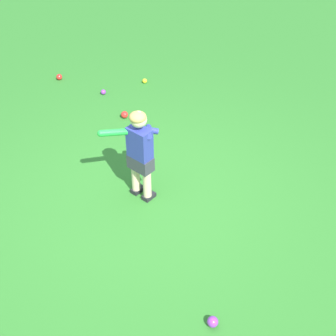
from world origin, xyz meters
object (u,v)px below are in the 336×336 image
object	(u,v)px
child_batter	(139,148)
play_ball_center_lawn	(145,81)
play_ball_far_right	(125,115)
play_ball_near_batter	(213,322)
play_ball_far_left	(103,92)
play_ball_by_bucket	(59,77)

from	to	relation	value
child_batter	play_ball_center_lawn	bearing A→B (deg)	-163.24
child_batter	play_ball_far_right	bearing A→B (deg)	-154.04
play_ball_near_batter	play_ball_center_lawn	bearing A→B (deg)	-155.02
play_ball_far_left	play_ball_far_right	world-z (taller)	play_ball_far_right
play_ball_by_bucket	play_ball_center_lawn	distance (m)	1.37
play_ball_near_batter	play_ball_far_right	xyz separation A→B (m)	(-2.90, -1.80, 0.00)
play_ball_far_left	play_ball_far_right	bearing A→B (deg)	44.21
play_ball_near_batter	play_ball_far_left	world-z (taller)	play_ball_near_batter
play_ball_far_left	play_ball_center_lawn	bearing A→B (deg)	135.98
play_ball_near_batter	play_ball_by_bucket	size ratio (longest dim) A/B	1.01
play_ball_center_lawn	child_batter	bearing A→B (deg)	16.76
play_ball_far_right	play_ball_center_lawn	bearing A→B (deg)	-177.76
play_ball_near_batter	play_ball_far_left	bearing A→B (deg)	-145.87
child_batter	play_ball_far_left	size ratio (longest dim) A/B	13.93
child_batter	play_ball_center_lawn	distance (m)	2.73
child_batter	play_ball_by_bucket	distance (m)	3.18
play_ball_near_batter	play_ball_center_lawn	world-z (taller)	play_ball_near_batter
play_ball_by_bucket	play_ball_far_right	bearing A→B (deg)	59.70
play_ball_near_batter	play_ball_far_left	size ratio (longest dim) A/B	1.23
play_ball_near_batter	play_ball_center_lawn	distance (m)	4.36
play_ball_far_left	play_ball_center_lawn	world-z (taller)	play_ball_far_left
play_ball_by_bucket	play_ball_near_batter	bearing A→B (deg)	40.69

